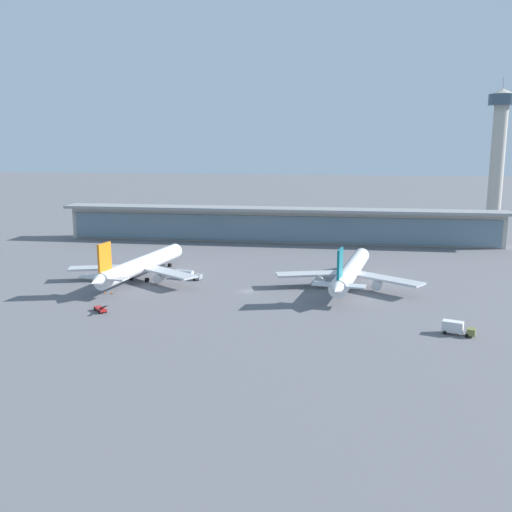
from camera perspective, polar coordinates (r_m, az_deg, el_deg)
ground_plane at (r=172.23m, az=-0.88°, el=-3.47°), size 1200.00×1200.00×0.00m
airliner_left_stand at (r=188.38m, az=-11.26°, el=-0.88°), size 44.13×57.95×15.46m
airliner_centre_stand at (r=178.58m, az=9.28°, el=-1.48°), size 44.12×57.94×15.46m
service_truck_near_nose_grey at (r=187.85m, az=-6.72°, el=-1.76°), size 8.88×4.13×2.95m
service_truck_under_wing_red at (r=156.85m, az=-15.03°, el=-5.04°), size 5.72×5.81×2.70m
service_truck_mid_apron_olive at (r=141.73m, az=19.09°, el=-6.66°), size 7.65×4.54×3.10m
terminal_building at (r=254.57m, az=2.28°, el=3.14°), size 192.32×12.80×15.20m
control_tower at (r=294.52m, az=22.69°, el=9.53°), size 12.00×12.00×72.01m
safety_cone_alpha at (r=174.42m, az=-14.00°, el=-3.51°), size 0.62×0.62×0.70m
safety_cone_bravo at (r=174.91m, az=-14.65°, el=-3.51°), size 0.62×0.62×0.70m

